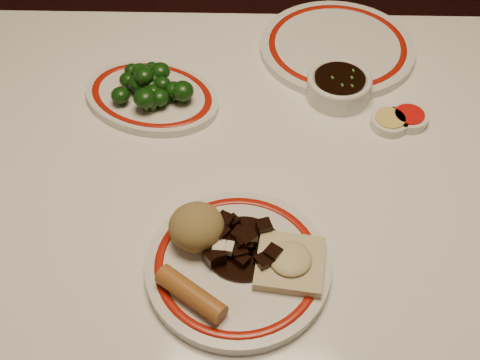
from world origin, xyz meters
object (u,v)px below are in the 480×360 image
Objects in this scene: dining_table at (262,216)px; stirfry_heap at (239,245)px; broccoli_plate at (152,97)px; rice_mound at (196,227)px; spring_roll at (191,294)px; fried_wonton at (290,262)px; main_plate at (238,266)px; broccoli_pile at (150,85)px; soy_bowl at (339,87)px.

stirfry_heap is at bearing -103.36° from dining_table.
rice_mound is at bearing -71.62° from broccoli_plate.
spring_roll reaches higher than fried_wonton.
dining_table is 11.85× the size of spring_roll.
rice_mound reaches higher than broccoli_plate.
main_plate is 0.08m from rice_mound.
rice_mound is at bearing 161.59° from fried_wonton.
broccoli_pile is (-0.16, 0.32, 0.01)m from stirfry_heap.
broccoli_pile is at bearing 108.44° from rice_mound.
stirfry_heap reaches higher than dining_table.
stirfry_heap is at bearing -115.69° from soy_bowl.
rice_mound is 0.55× the size of broccoli_pile.
dining_table is 11.95× the size of fried_wonton.
soy_bowl is (0.16, 0.34, -0.01)m from stirfry_heap.
spring_roll is 0.48m from soy_bowl.
stirfry_heap is at bearing 160.65° from fried_wonton.
stirfry_heap is 0.36m from broccoli_plate.
soy_bowl reaches higher than main_plate.
dining_table is at bearing 101.62° from fried_wonton.
spring_roll is at bearing -75.92° from broccoli_plate.
rice_mound reaches higher than soy_bowl.
stirfry_heap is at bearing -17.30° from rice_mound.
soy_bowl is at bearing 55.48° from rice_mound.
soy_bowl is (0.33, 0.02, 0.01)m from broccoli_plate.
dining_table is 3.70× the size of main_plate.
rice_mound is at bearing 146.13° from main_plate.
fried_wonton is at bearing -30.69° from spring_roll.
main_plate is 0.03m from stirfry_heap.
stirfry_heap is at bearing 86.95° from main_plate.
broccoli_pile reaches higher than stirfry_heap.
stirfry_heap is at bearing -0.76° from spring_roll.
broccoli_pile is at bearing 114.90° from main_plate.
broccoli_pile is 0.33m from soy_bowl.
rice_mound reaches higher than stirfry_heap.
dining_table is 0.21m from fried_wonton.
fried_wonton is (0.03, -0.17, 0.12)m from dining_table.
rice_mound is 0.76× the size of spring_roll.
broccoli_pile is 1.28× the size of soy_bowl.
fried_wonton is (0.07, -0.00, 0.02)m from main_plate.
rice_mound reaches higher than broccoli_pile.
fried_wonton reaches higher than broccoli_plate.
soy_bowl is at bearing 64.31° from stirfry_heap.
fried_wonton is 0.91× the size of stirfry_heap.
broccoli_pile reaches higher than spring_roll.
rice_mound is at bearing 162.70° from stirfry_heap.
broccoli_plate is 0.33m from soy_bowl.
spring_roll is 0.92× the size of soy_bowl.
broccoli_plate is (-0.19, 0.18, 0.10)m from dining_table.
fried_wonton is (0.13, 0.05, -0.00)m from spring_roll.
spring_roll is 0.41m from broccoli_pile.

